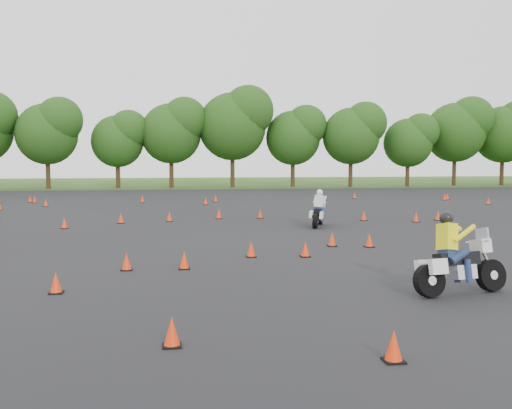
# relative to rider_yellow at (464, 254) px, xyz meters

# --- Properties ---
(ground) EXTENTS (140.00, 140.00, 0.00)m
(ground) POSITION_rel_rider_yellow_xyz_m (-3.11, 6.23, -0.92)
(ground) COLOR #2D5119
(ground) RESTS_ON ground
(asphalt_pad) EXTENTS (62.00, 62.00, 0.00)m
(asphalt_pad) POSITION_rel_rider_yellow_xyz_m (-3.11, 12.23, -0.91)
(asphalt_pad) COLOR black
(asphalt_pad) RESTS_ON ground
(treeline) EXTENTS (86.87, 32.10, 10.78)m
(treeline) POSITION_rel_rider_yellow_xyz_m (-0.24, 41.83, 3.69)
(treeline) COLOR #1F4313
(treeline) RESTS_ON ground
(traffic_cones) EXTENTS (36.56, 32.90, 0.45)m
(traffic_cones) POSITION_rel_rider_yellow_xyz_m (-3.19, 11.51, -0.69)
(traffic_cones) COLOR #F0320A
(traffic_cones) RESTS_ON asphalt_pad
(rider_yellow) EXTENTS (2.46, 1.21, 1.82)m
(rider_yellow) POSITION_rel_rider_yellow_xyz_m (0.00, 0.00, 0.00)
(rider_yellow) COLOR yellow
(rider_yellow) RESTS_ON ground
(rider_white) EXTENTS (1.41, 2.20, 1.63)m
(rider_white) POSITION_rel_rider_yellow_xyz_m (-0.05, 12.64, -0.10)
(rider_white) COLOR silver
(rider_white) RESTS_ON ground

